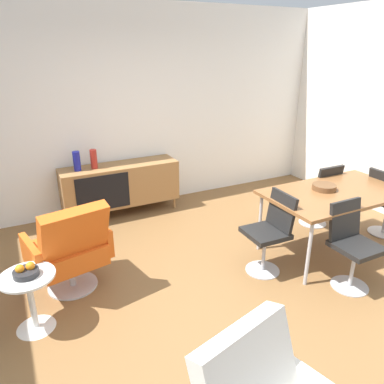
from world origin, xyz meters
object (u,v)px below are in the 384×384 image
Objects in this scene: dining_table at (336,195)px; fruit_bowl at (26,271)px; wooden_bowl_on_table at (324,187)px; lounge_chair_red at (70,248)px; vase_sculptural_dark at (94,159)px; dining_chair_back_right at (320,192)px; dining_chair_front_left at (352,242)px; sideboard at (120,184)px; side_table_round at (31,296)px; dining_chair_near_window at (270,230)px; vase_cobalt at (77,161)px.

dining_table reaches higher than fruit_bowl.
lounge_chair_red is (-2.70, 0.46, -0.30)m from wooden_bowl_on_table.
dining_chair_back_right is at bearing -31.39° from vase_sculptural_dark.
lounge_chair_red is at bearing -111.61° from vase_sculptural_dark.
vase_sculptural_dark is 0.30× the size of dining_chair_front_left.
fruit_bowl is at bearing 176.89° from dining_table.
vase_sculptural_dark is at bearing 179.67° from sideboard.
vase_sculptural_dark is 0.49× the size of side_table_round.
dining_chair_front_left reaches higher than fruit_bowl.
lounge_chair_red reaches higher than wooden_bowl_on_table.
dining_chair_near_window is 1.00× the size of dining_chair_back_right.
sideboard is 2.35m from side_table_round.
dining_chair_front_left is at bearing -52.40° from vase_cobalt.
vase_sculptural_dark is 0.16× the size of dining_table.
vase_sculptural_dark is at bearing 136.05° from dining_table.
vase_sculptural_dark is at bearing 62.43° from fruit_bowl.
vase_sculptural_dark is at bearing 62.46° from side_table_round.
vase_cobalt is 0.49× the size of side_table_round.
dining_chair_near_window is at bearing -172.50° from wooden_bowl_on_table.
side_table_round is 0.23m from fruit_bowl.
fruit_bowl is (-2.30, 0.18, 0.09)m from dining_chair_near_window.
side_table_round is at bearing 176.93° from dining_table.
dining_table is 0.70m from dining_chair_front_left.
wooden_bowl_on_table is 0.86m from dining_chair_near_window.
wooden_bowl_on_table is (2.09, -2.00, -0.08)m from vase_sculptural_dark.
vase_cobalt reaches higher than dining_chair_back_right.
vase_cobalt is 0.30× the size of dining_chair_front_left.
dining_chair_back_right is 0.90× the size of lounge_chair_red.
dining_chair_back_right is at bearing 24.36° from dining_chair_near_window.
dining_chair_front_left is at bearing -45.94° from dining_chair_near_window.
sideboard is at bearing -0.20° from vase_cobalt.
fruit_bowl is (-0.00, 0.00, 0.23)m from side_table_round.
side_table_round is at bearing -173.74° from dining_chair_back_right.
wooden_bowl_on_table reaches higher than fruit_bowl.
wooden_bowl_on_table reaches higher than dining_table.
fruit_bowl is (-1.34, -1.93, 0.12)m from sideboard.
lounge_chair_red is (-0.61, -1.54, -0.38)m from vase_sculptural_dark.
sideboard reaches higher than side_table_round.
sideboard is at bearing 131.36° from dining_table.
dining_table is 2.86m from lounge_chair_red.
sideboard is 1.87× the size of dining_chair_back_right.
vase_cobalt is 2.15m from side_table_round.
lounge_chair_red reaches higher than sideboard.
vase_cobalt is 1.00× the size of vase_sculptural_dark.
side_table_round is (-0.40, -0.39, -0.15)m from lounge_chair_red.
lounge_chair_red is at bearing 179.88° from dining_chair_back_right.
dining_chair_near_window is at bearing -65.46° from sideboard.
dining_chair_back_right is (2.75, -1.54, -0.38)m from vase_cobalt.
vase_sculptural_dark is at bearing 0.00° from vase_cobalt.
vase_cobalt reaches higher than dining_chair_front_left.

